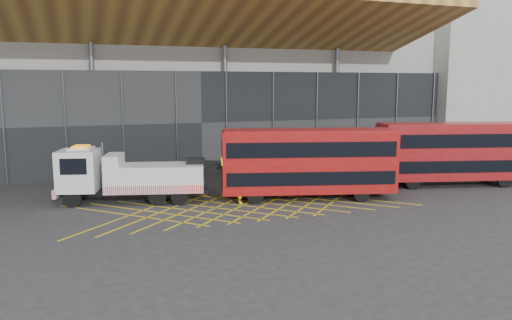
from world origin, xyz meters
name	(u,v)px	position (x,y,z in m)	size (l,w,h in m)	color
ground_plane	(216,208)	(0.00, 0.00, 0.00)	(120.00, 120.00, 0.00)	#262628
road_markings	(242,205)	(1.60, 0.00, 0.01)	(19.96, 7.16, 0.01)	gold
construction_building	(181,62)	(1.92, 18.40, 8.98)	(55.00, 23.97, 18.00)	gray
east_building	(467,55)	(32.00, 16.00, 10.00)	(15.00, 12.00, 20.00)	gray
recovery_truck	(127,176)	(-4.61, 3.10, 1.62)	(10.05, 4.53, 3.51)	black
bus_towed	(308,161)	(5.96, 0.30, 2.38)	(10.80, 5.09, 4.30)	maroon
bus_second	(455,151)	(17.38, 0.63, 2.42)	(10.95, 5.04, 4.35)	maroon
worker	(240,188)	(1.67, 0.54, 0.93)	(0.68, 0.45, 1.86)	yellow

